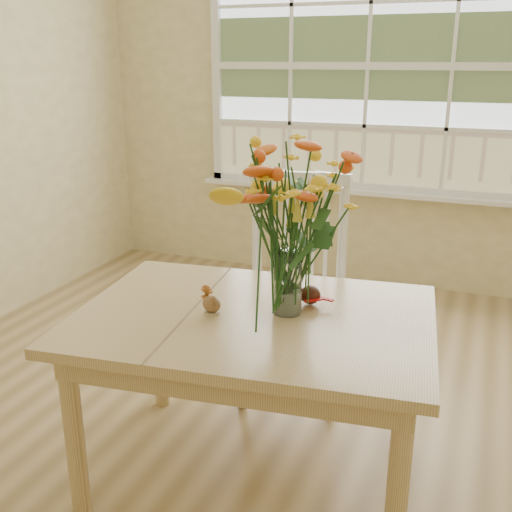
% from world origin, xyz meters
% --- Properties ---
extents(floor, '(4.00, 4.50, 0.01)m').
position_xyz_m(floor, '(0.00, 0.00, -0.01)').
color(floor, olive).
rests_on(floor, ground).
extents(wall_back, '(4.00, 0.02, 2.70)m').
position_xyz_m(wall_back, '(0.00, 2.25, 1.35)').
color(wall_back, '#C7B87F').
rests_on(wall_back, floor).
extents(window, '(2.42, 0.12, 1.74)m').
position_xyz_m(window, '(0.00, 2.21, 1.53)').
color(window, silver).
rests_on(window, wall_back).
extents(dining_table, '(1.40, 1.08, 0.70)m').
position_xyz_m(dining_table, '(0.10, -0.13, 0.61)').
color(dining_table, tan).
rests_on(dining_table, floor).
extents(windsor_chair, '(0.57, 0.56, 1.06)m').
position_xyz_m(windsor_chair, '(0.03, 0.61, 0.59)').
color(windsor_chair, white).
rests_on(windsor_chair, floor).
extents(flower_vase, '(0.50, 0.50, 0.59)m').
position_xyz_m(flower_vase, '(0.21, -0.07, 1.05)').
color(flower_vase, white).
rests_on(flower_vase, dining_table).
extents(pumpkin, '(0.11, 0.11, 0.09)m').
position_xyz_m(pumpkin, '(0.20, -0.04, 0.74)').
color(pumpkin, orange).
rests_on(pumpkin, dining_table).
extents(turkey_figurine, '(0.09, 0.07, 0.09)m').
position_xyz_m(turkey_figurine, '(-0.04, -0.18, 0.74)').
color(turkey_figurine, '#CCB78C').
rests_on(turkey_figurine, dining_table).
extents(dark_gourd, '(0.13, 0.08, 0.07)m').
position_xyz_m(dark_gourd, '(0.27, 0.04, 0.73)').
color(dark_gourd, '#38160F').
rests_on(dark_gourd, dining_table).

